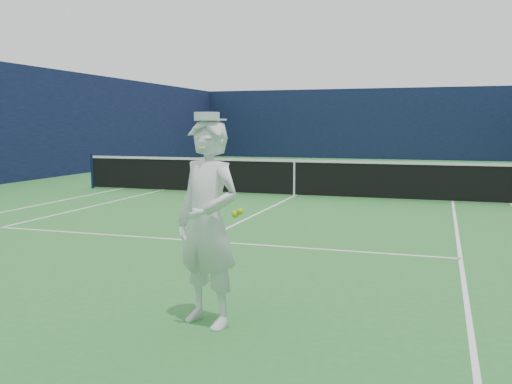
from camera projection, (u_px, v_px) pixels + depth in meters
ground at (294, 196)px, 15.60m from camera, size 80.00×80.00×0.00m
court_markings at (294, 196)px, 15.60m from camera, size 11.03×23.83×0.01m
windscreen_fence at (295, 123)px, 15.37m from camera, size 20.12×36.12×4.00m
tennis_net at (294, 176)px, 15.54m from camera, size 12.88×0.09×1.07m
tennis_player at (208, 223)px, 5.48m from camera, size 0.85×0.73×2.06m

